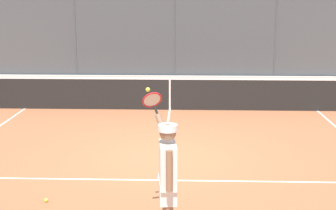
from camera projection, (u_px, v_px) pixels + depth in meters
The scene contains 6 objects.
ground_plane at pixel (163, 157), 10.61m from camera, with size 60.00×60.00×0.00m, color #A8603D.
court_line_markings at pixel (158, 186), 8.97m from camera, with size 8.78×10.83×0.01m.
fence_backdrop at pixel (175, 40), 21.13m from camera, with size 19.20×1.37×3.33m.
tennis_net at pixel (170, 93), 14.98m from camera, with size 11.28×0.09×1.07m.
tennis_player at pixel (167, 176), 6.58m from camera, with size 0.57×1.39×2.00m.
tennis_ball_by_sideline at pixel (46, 200), 8.28m from camera, with size 0.07×0.07×0.07m, color #D6E042.
Camera 1 is at (-0.49, 10.14, 3.28)m, focal length 54.13 mm.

